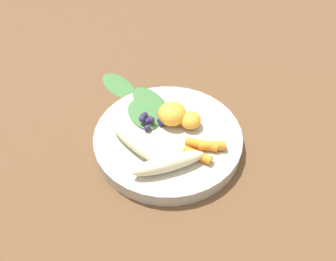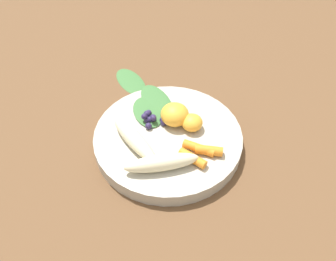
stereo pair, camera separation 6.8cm
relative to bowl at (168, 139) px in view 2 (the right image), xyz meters
name	(u,v)px [view 2 (the right image)]	position (x,y,z in m)	size (l,w,h in m)	color
ground_plane	(168,144)	(0.00, 0.00, -0.01)	(2.40, 2.40, 0.00)	brown
bowl	(168,139)	(0.00, 0.00, 0.00)	(0.28, 0.28, 0.03)	#B2AD9E
banana_peeled_left	(162,163)	(-0.07, 0.04, 0.03)	(0.13, 0.03, 0.03)	beige
banana_peeled_right	(134,140)	(-0.01, 0.07, 0.03)	(0.13, 0.03, 0.03)	beige
orange_segment_near	(175,114)	(0.03, -0.02, 0.03)	(0.05, 0.05, 0.04)	#F4A833
orange_segment_far	(191,121)	(0.00, -0.05, 0.03)	(0.04, 0.04, 0.03)	#F4A833
carrot_front	(193,158)	(-0.08, -0.02, 0.02)	(0.02, 0.02, 0.05)	orange
carrot_mid_left	(199,148)	(-0.06, -0.04, 0.02)	(0.02, 0.02, 0.06)	orange
carrot_mid_right	(209,150)	(-0.07, -0.05, 0.02)	(0.02, 0.02, 0.05)	orange
blueberry_pile	(151,119)	(0.04, 0.02, 0.02)	(0.05, 0.04, 0.02)	#2D234C
kale_leaf_left	(157,101)	(0.09, -0.01, 0.02)	(0.11, 0.05, 0.01)	#3D7038
kale_leaf_right	(148,112)	(0.07, 0.02, 0.02)	(0.09, 0.06, 0.01)	#3D7038
kale_leaf_stray	(131,81)	(0.21, 0.02, -0.01)	(0.11, 0.05, 0.01)	#3D7038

